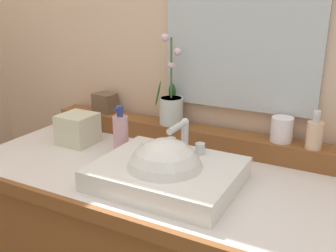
% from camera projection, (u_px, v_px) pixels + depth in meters
% --- Properties ---
extents(wall_back, '(3.07, 0.20, 2.43)m').
position_uv_depth(wall_back, '(216.00, 57.00, 1.53)').
color(wall_back, beige).
rests_on(wall_back, ground).
extents(back_ledge, '(1.29, 0.10, 0.07)m').
position_uv_depth(back_ledge, '(197.00, 136.00, 1.47)').
color(back_ledge, brown).
rests_on(back_ledge, vanity_cabinet).
extents(sink_basin, '(0.43, 0.35, 0.27)m').
position_uv_depth(sink_basin, '(166.00, 175.00, 1.16)').
color(sink_basin, white).
rests_on(sink_basin, vanity_cabinet).
extents(soap_bar, '(0.07, 0.04, 0.02)m').
position_uv_depth(soap_bar, '(150.00, 144.00, 1.29)').
color(soap_bar, beige).
rests_on(soap_bar, sink_basin).
extents(potted_plant, '(0.11, 0.10, 0.35)m').
position_uv_depth(potted_plant, '(171.00, 105.00, 1.49)').
color(potted_plant, silver).
rests_on(potted_plant, back_ledge).
extents(soap_dispenser, '(0.05, 0.06, 0.13)m').
position_uv_depth(soap_dispenser, '(315.00, 134.00, 1.24)').
color(soap_dispenser, beige).
rests_on(soap_dispenser, back_ledge).
extents(tumbler_cup, '(0.07, 0.07, 0.09)m').
position_uv_depth(tumbler_cup, '(282.00, 129.00, 1.31)').
color(tumbler_cup, white).
rests_on(tumbler_cup, back_ledge).
extents(trinket_box, '(0.10, 0.09, 0.08)m').
position_uv_depth(trinket_box, '(105.00, 103.00, 1.66)').
color(trinket_box, brown).
rests_on(trinket_box, back_ledge).
extents(lotion_bottle, '(0.06, 0.06, 0.18)m').
position_uv_depth(lotion_bottle, '(121.00, 134.00, 1.38)').
color(lotion_bottle, '#CF9CA6').
rests_on(lotion_bottle, vanity_cabinet).
extents(tissue_box, '(0.13, 0.13, 0.12)m').
position_uv_depth(tissue_box, '(78.00, 129.00, 1.49)').
color(tissue_box, beige).
rests_on(tissue_box, vanity_cabinet).
extents(mirror, '(0.57, 0.02, 0.57)m').
position_uv_depth(mirror, '(241.00, 30.00, 1.34)').
color(mirror, silver).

